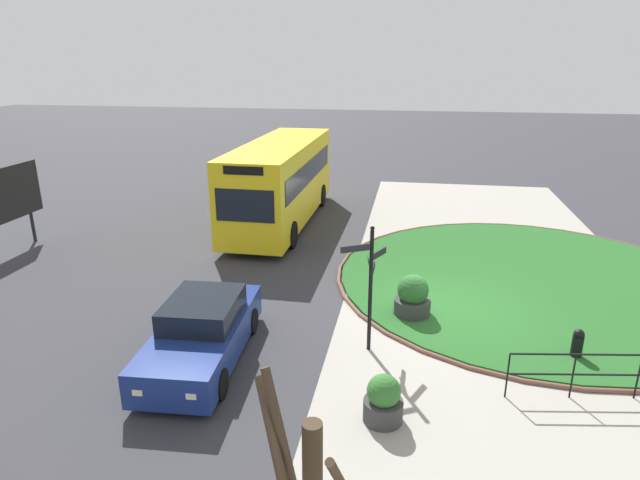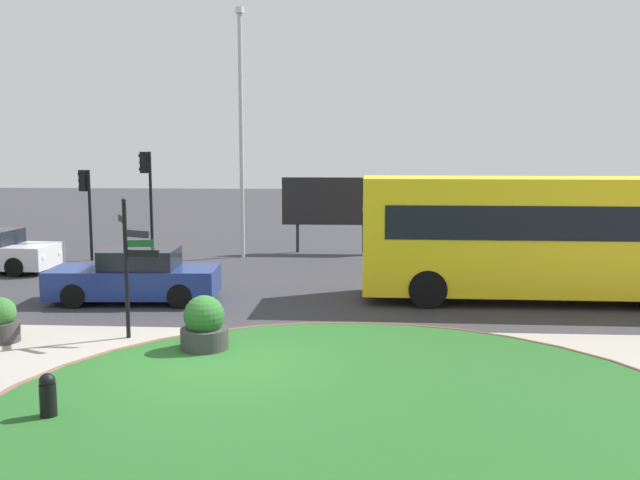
# 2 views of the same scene
# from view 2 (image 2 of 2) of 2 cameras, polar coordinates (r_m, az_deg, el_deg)

# --- Properties ---
(ground) EXTENTS (120.00, 120.00, 0.00)m
(ground) POSITION_cam_2_polar(r_m,az_deg,el_deg) (13.57, -8.13, -10.29)
(ground) COLOR #333338
(sidewalk_paving) EXTENTS (32.00, 8.87, 0.02)m
(sidewalk_paving) POSITION_cam_2_polar(r_m,az_deg,el_deg) (12.12, -9.69, -12.46)
(sidewalk_paving) COLOR #9E998E
(sidewalk_paving) RESTS_ON ground
(grass_island) EXTENTS (11.61, 11.61, 0.10)m
(grass_island) POSITION_cam_2_polar(r_m,az_deg,el_deg) (10.83, 2.58, -14.60)
(grass_island) COLOR #235B23
(grass_island) RESTS_ON ground
(grass_kerb_ring) EXTENTS (11.92, 11.92, 0.11)m
(grass_kerb_ring) POSITION_cam_2_polar(r_m,az_deg,el_deg) (10.83, 2.58, -14.58)
(grass_kerb_ring) COLOR brown
(grass_kerb_ring) RESTS_ON ground
(signpost_directional) EXTENTS (1.11, 0.95, 3.07)m
(signpost_directional) POSITION_cam_2_polar(r_m,az_deg,el_deg) (15.63, -15.26, -1.39)
(signpost_directional) COLOR black
(signpost_directional) RESTS_ON ground
(bollard_foreground) EXTENTS (0.25, 0.25, 0.77)m
(bollard_foreground) POSITION_cam_2_polar(r_m,az_deg,el_deg) (11.57, -21.27, -11.84)
(bollard_foreground) COLOR black
(bollard_foreground) RESTS_ON ground
(bus_yellow) EXTENTS (9.44, 2.61, 3.35)m
(bus_yellow) POSITION_cam_2_polar(r_m,az_deg,el_deg) (19.78, 17.29, 0.36)
(bus_yellow) COLOR yellow
(bus_yellow) RESTS_ON ground
(car_near_lane) EXTENTS (4.57, 2.01, 1.45)m
(car_near_lane) POSITION_cam_2_polar(r_m,az_deg,el_deg) (19.59, -14.78, -2.95)
(car_near_lane) COLOR navy
(car_near_lane) RESTS_ON ground
(traffic_light_near) EXTENTS (0.49, 0.29, 4.02)m
(traffic_light_near) POSITION_cam_2_polar(r_m,az_deg,el_deg) (26.55, -13.92, 4.66)
(traffic_light_near) COLOR black
(traffic_light_near) RESTS_ON ground
(traffic_light_far) EXTENTS (0.49, 0.30, 3.35)m
(traffic_light_far) POSITION_cam_2_polar(r_m,az_deg,el_deg) (27.23, -18.54, 3.57)
(traffic_light_far) COLOR black
(traffic_light_far) RESTS_ON ground
(lamppost_tall) EXTENTS (0.32, 0.32, 9.29)m
(lamppost_tall) POSITION_cam_2_polar(r_m,az_deg,el_deg) (26.73, -6.44, 9.14)
(lamppost_tall) COLOR #B7B7BC
(lamppost_tall) RESTS_ON ground
(billboard_left) EXTENTS (4.62, 0.16, 3.00)m
(billboard_left) POSITION_cam_2_polar(r_m,az_deg,el_deg) (27.78, 1.65, 3.08)
(billboard_left) COLOR black
(billboard_left) RESTS_ON ground
(planter_near_signpost) EXTENTS (0.76, 0.76, 0.98)m
(planter_near_signpost) POSITION_cam_2_polar(r_m,az_deg,el_deg) (16.48, -24.55, -6.11)
(planter_near_signpost) COLOR #383838
(planter_near_signpost) RESTS_ON ground
(planter_kerbside) EXTENTS (0.97, 0.97, 1.19)m
(planter_kerbside) POSITION_cam_2_polar(r_m,az_deg,el_deg) (14.42, -9.41, -7.03)
(planter_kerbside) COLOR #383838
(planter_kerbside) RESTS_ON ground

